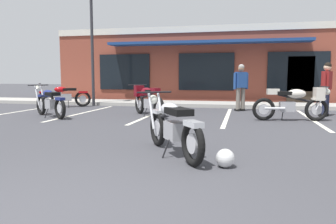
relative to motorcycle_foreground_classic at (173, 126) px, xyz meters
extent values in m
plane|color=#3D3D42|center=(-0.58, 0.94, -0.46)|extent=(80.00, 80.00, 0.00)
cube|color=#A8A59E|center=(-0.58, 8.75, -0.39)|extent=(22.00, 1.80, 0.14)
cube|color=brown|center=(-0.58, 12.98, 1.31)|extent=(14.87, 5.80, 3.54)
cube|color=beige|center=(-0.58, 10.05, 2.93)|extent=(14.87, 0.06, 0.30)
cube|color=black|center=(-4.55, 10.04, 0.99)|extent=(2.54, 0.06, 1.70)
cube|color=black|center=(-0.58, 10.04, 0.99)|extent=(2.54, 0.06, 1.70)
cube|color=black|center=(3.38, 10.04, 0.99)|extent=(2.54, 0.06, 1.70)
cube|color=#33281E|center=(3.51, 10.04, 0.59)|extent=(1.10, 0.06, 2.10)
cube|color=navy|center=(-0.58, 9.63, 2.28)|extent=(8.92, 0.90, 0.12)
cube|color=silver|center=(-6.64, 5.15, -0.46)|extent=(0.12, 4.80, 0.01)
cube|color=silver|center=(-4.22, 5.15, -0.46)|extent=(0.12, 4.80, 0.01)
cube|color=silver|center=(-1.80, 5.15, -0.46)|extent=(0.12, 4.80, 0.01)
cube|color=silver|center=(0.63, 5.15, -0.46)|extent=(0.12, 4.80, 0.01)
cube|color=silver|center=(3.05, 5.15, -0.46)|extent=(0.12, 4.80, 0.01)
torus|color=black|center=(0.42, -0.61, -0.14)|extent=(0.44, 0.58, 0.64)
cylinder|color=#B7B7BC|center=(0.42, -0.61, -0.14)|extent=(0.21, 0.27, 0.29)
torus|color=black|center=(-0.40, 0.57, -0.14)|extent=(0.44, 0.58, 0.64)
cylinder|color=#B7B7BC|center=(-0.40, 0.57, -0.14)|extent=(0.21, 0.27, 0.29)
cylinder|color=silver|center=(-0.53, 0.61, 0.18)|extent=(0.22, 0.29, 0.66)
cylinder|color=silver|center=(-0.38, 0.71, 0.18)|extent=(0.22, 0.29, 0.66)
cylinder|color=black|center=(-0.50, 0.72, 0.50)|extent=(0.56, 0.40, 0.03)
sphere|color=silver|center=(-0.54, 0.79, 0.36)|extent=(0.24, 0.24, 0.17)
cube|color=silver|center=(-0.42, 0.61, 0.16)|extent=(0.32, 0.38, 0.06)
cube|color=#9E9EA3|center=(0.06, -0.09, -0.06)|extent=(0.42, 0.47, 0.28)
cylinder|color=silver|center=(0.38, -0.31, -0.10)|extent=(0.37, 0.49, 0.07)
cylinder|color=black|center=(-0.06, 0.08, 0.18)|extent=(0.58, 0.81, 0.26)
ellipsoid|color=silver|center=(-0.07, 0.10, 0.26)|extent=(0.49, 0.54, 0.22)
cube|color=black|center=(0.14, -0.20, 0.26)|extent=(0.52, 0.59, 0.10)
cube|color=silver|center=(0.43, -0.63, 0.14)|extent=(0.34, 0.39, 0.08)
cylinder|color=black|center=(-0.05, -0.25, -0.32)|extent=(0.12, 0.10, 0.29)
torus|color=black|center=(-5.32, 7.20, -0.14)|extent=(0.60, 0.41, 0.64)
cylinder|color=#B7B7BC|center=(-5.32, 7.20, -0.14)|extent=(0.28, 0.20, 0.29)
torus|color=black|center=(-6.56, 6.48, -0.14)|extent=(0.60, 0.41, 0.64)
cylinder|color=#B7B7BC|center=(-6.56, 6.48, -0.14)|extent=(0.28, 0.20, 0.29)
cylinder|color=silver|center=(-6.61, 6.35, 0.18)|extent=(0.30, 0.20, 0.66)
cylinder|color=silver|center=(-6.70, 6.50, 0.18)|extent=(0.30, 0.20, 0.66)
cylinder|color=black|center=(-6.72, 6.39, 0.50)|extent=(0.36, 0.59, 0.03)
sphere|color=silver|center=(-6.79, 6.35, 0.36)|extent=(0.23, 0.23, 0.17)
cube|color=#B70F14|center=(-6.60, 6.46, 0.16)|extent=(0.38, 0.30, 0.06)
cube|color=#9E9EA3|center=(-5.87, 6.88, -0.06)|extent=(0.47, 0.41, 0.28)
cylinder|color=silver|center=(-5.62, 7.18, -0.10)|extent=(0.51, 0.34, 0.07)
cylinder|color=black|center=(-6.05, 6.78, 0.18)|extent=(0.84, 0.52, 0.26)
ellipsoid|color=#B70F14|center=(-6.06, 6.77, 0.26)|extent=(0.55, 0.47, 0.22)
cube|color=black|center=(-5.75, 6.95, 0.26)|extent=(0.59, 0.50, 0.10)
cube|color=#B70F14|center=(-5.30, 7.21, 0.14)|extent=(0.39, 0.32, 0.08)
cylinder|color=black|center=(-5.72, 6.76, -0.32)|extent=(0.09, 0.13, 0.29)
torus|color=black|center=(1.67, 4.51, -0.14)|extent=(0.65, 0.19, 0.64)
cylinder|color=#B7B7BC|center=(1.67, 4.51, -0.14)|extent=(0.29, 0.10, 0.29)
torus|color=black|center=(3.10, 4.71, -0.14)|extent=(0.65, 0.19, 0.64)
cylinder|color=#B7B7BC|center=(3.10, 4.71, -0.14)|extent=(0.29, 0.10, 0.29)
cylinder|color=silver|center=(3.18, 4.81, 0.18)|extent=(0.33, 0.09, 0.66)
cylinder|color=silver|center=(3.21, 4.63, 0.18)|extent=(0.33, 0.09, 0.66)
cylinder|color=black|center=(3.27, 4.74, 0.50)|extent=(0.12, 0.66, 0.03)
sphere|color=silver|center=(3.35, 4.75, 0.36)|extent=(0.19, 0.19, 0.17)
cube|color=beige|center=(3.14, 4.72, 0.16)|extent=(0.38, 0.19, 0.06)
cube|color=#9E9EA3|center=(2.30, 4.60, -0.06)|extent=(0.43, 0.29, 0.28)
cylinder|color=silver|center=(1.96, 4.41, -0.10)|extent=(0.55, 0.15, 0.07)
cylinder|color=black|center=(2.50, 4.63, 0.18)|extent=(0.94, 0.19, 0.26)
ellipsoid|color=beige|center=(2.54, 4.63, 0.30)|extent=(0.56, 0.37, 0.26)
cube|color=beige|center=(3.14, 4.72, 0.30)|extent=(0.28, 0.31, 0.36)
cube|color=black|center=(2.20, 4.58, 0.32)|extent=(0.43, 0.29, 0.10)
cube|color=beige|center=(1.91, 4.54, 0.36)|extent=(0.34, 0.24, 0.16)
cylinder|color=black|center=(2.21, 4.77, -0.32)|extent=(0.04, 0.14, 0.29)
torus|color=black|center=(-1.32, 4.23, -0.14)|extent=(0.49, 0.55, 0.64)
cylinder|color=#B7B7BC|center=(-1.32, 4.23, -0.14)|extent=(0.23, 0.26, 0.29)
torus|color=black|center=(-2.26, 5.32, -0.14)|extent=(0.49, 0.55, 0.64)
cylinder|color=#B7B7BC|center=(-2.26, 5.32, -0.14)|extent=(0.23, 0.26, 0.29)
cylinder|color=silver|center=(-2.40, 5.33, 0.18)|extent=(0.25, 0.27, 0.66)
cylinder|color=silver|center=(-2.26, 5.45, 0.18)|extent=(0.25, 0.27, 0.66)
cylinder|color=black|center=(-2.38, 5.45, 0.50)|extent=(0.52, 0.45, 0.03)
sphere|color=silver|center=(-2.43, 5.51, 0.36)|extent=(0.24, 0.24, 0.17)
cube|color=maroon|center=(-2.29, 5.35, 0.16)|extent=(0.34, 0.36, 0.06)
cube|color=#9E9EA3|center=(-1.74, 4.71, -0.06)|extent=(0.44, 0.46, 0.28)
cylinder|color=silver|center=(-1.39, 4.52, -0.10)|extent=(0.41, 0.46, 0.07)
cylinder|color=black|center=(-1.87, 4.86, 0.18)|extent=(0.66, 0.75, 0.26)
ellipsoid|color=maroon|center=(-1.90, 4.89, 0.30)|extent=(0.57, 0.59, 0.26)
cube|color=maroon|center=(-2.30, 5.35, 0.30)|extent=(0.37, 0.36, 0.36)
cube|color=black|center=(-1.68, 4.63, 0.32)|extent=(0.44, 0.46, 0.10)
cube|color=maroon|center=(-1.48, 4.41, 0.36)|extent=(0.36, 0.37, 0.16)
cylinder|color=black|center=(-1.83, 4.54, -0.32)|extent=(0.12, 0.11, 0.29)
torus|color=black|center=(-4.08, 3.44, -0.14)|extent=(0.58, 0.45, 0.64)
cylinder|color=#B7B7BC|center=(-4.08, 3.44, -0.14)|extent=(0.27, 0.21, 0.29)
torus|color=black|center=(-5.26, 4.27, -0.14)|extent=(0.58, 0.45, 0.64)
cylinder|color=#B7B7BC|center=(-5.26, 4.27, -0.14)|extent=(0.27, 0.21, 0.29)
cylinder|color=silver|center=(-5.39, 4.26, 0.18)|extent=(0.29, 0.22, 0.66)
cylinder|color=silver|center=(-5.29, 4.40, 0.18)|extent=(0.29, 0.22, 0.66)
cylinder|color=black|center=(-5.41, 4.38, 0.50)|extent=(0.41, 0.56, 0.03)
sphere|color=silver|center=(-5.47, 4.42, 0.36)|extent=(0.24, 0.24, 0.17)
cube|color=navy|center=(-5.29, 4.30, 0.16)|extent=(0.37, 0.32, 0.06)
cube|color=#9E9EA3|center=(-4.61, 3.81, -0.06)|extent=(0.47, 0.43, 0.28)
cylinder|color=silver|center=(-4.22, 3.71, -0.10)|extent=(0.49, 0.37, 0.07)
cylinder|color=black|center=(-4.77, 3.93, 0.18)|extent=(0.80, 0.59, 0.26)
ellipsoid|color=navy|center=(-4.79, 3.94, 0.26)|extent=(0.54, 0.49, 0.22)
cube|color=black|center=(-4.49, 3.73, 0.26)|extent=(0.59, 0.53, 0.10)
cube|color=navy|center=(-4.07, 3.43, 0.14)|extent=(0.39, 0.34, 0.08)
cylinder|color=black|center=(-4.65, 3.62, -0.32)|extent=(0.10, 0.12, 0.29)
cube|color=black|center=(0.90, 6.91, -0.42)|extent=(0.22, 0.25, 0.08)
cube|color=black|center=(1.07, 7.03, -0.42)|extent=(0.22, 0.25, 0.08)
cylinder|color=slate|center=(0.92, 6.88, 0.00)|extent=(0.21, 0.21, 0.80)
cylinder|color=slate|center=(1.09, 6.99, 0.00)|extent=(0.21, 0.21, 0.80)
cube|color=#23478C|center=(1.01, 6.94, 0.66)|extent=(0.44, 0.40, 0.56)
cylinder|color=#23478C|center=(0.80, 6.80, 0.62)|extent=(0.14, 0.14, 0.58)
cylinder|color=#23478C|center=(1.21, 7.08, 0.62)|extent=(0.14, 0.14, 0.58)
sphere|color=#A07556|center=(1.01, 6.94, 1.06)|extent=(0.31, 0.31, 0.22)
sphere|color=gray|center=(1.01, 6.93, 1.11)|extent=(0.29, 0.29, 0.21)
cube|color=black|center=(3.52, 5.84, -0.42)|extent=(0.26, 0.20, 0.08)
cube|color=black|center=(3.61, 6.01, -0.42)|extent=(0.26, 0.20, 0.08)
cylinder|color=#232842|center=(3.55, 5.82, 0.00)|extent=(0.20, 0.20, 0.80)
cylinder|color=#232842|center=(3.65, 5.99, 0.00)|extent=(0.20, 0.20, 0.80)
cube|color=maroon|center=(3.60, 5.91, 0.66)|extent=(0.38, 0.44, 0.56)
cylinder|color=maroon|center=(3.48, 5.69, 0.62)|extent=(0.14, 0.14, 0.58)
cylinder|color=maroon|center=(3.72, 6.12, 0.62)|extent=(0.14, 0.14, 0.58)
sphere|color=beige|center=(3.60, 5.91, 1.06)|extent=(0.30, 0.30, 0.22)
sphere|color=black|center=(3.61, 5.90, 1.11)|extent=(0.29, 0.29, 0.21)
sphere|color=silver|center=(0.87, -0.58, -0.33)|extent=(0.26, 0.26, 0.26)
cube|color=black|center=(0.87, -0.47, -0.34)|extent=(0.18, 0.03, 0.09)
cylinder|color=#2D2D33|center=(-5.06, 7.65, 2.08)|extent=(0.12, 0.12, 5.09)
camera|label=1|loc=(1.08, -5.02, 0.79)|focal=34.85mm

